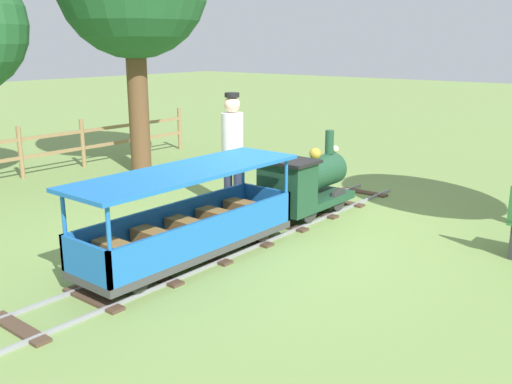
% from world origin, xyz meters
% --- Properties ---
extents(ground_plane, '(60.00, 60.00, 0.00)m').
position_xyz_m(ground_plane, '(0.00, 0.00, 0.00)').
color(ground_plane, '#75934C').
extents(track, '(0.76, 6.40, 0.04)m').
position_xyz_m(track, '(0.00, -0.36, 0.02)').
color(track, gray).
rests_on(track, ground_plane).
extents(locomotive, '(0.72, 1.45, 1.06)m').
position_xyz_m(locomotive, '(0.00, 0.84, 0.48)').
color(locomotive, '#1E472D').
rests_on(locomotive, ground_plane).
extents(passenger_car, '(0.82, 2.70, 0.97)m').
position_xyz_m(passenger_car, '(0.00, -1.26, 0.42)').
color(passenger_car, '#3F3F3F').
rests_on(passenger_car, ground_plane).
extents(conductor_person, '(0.30, 0.30, 1.62)m').
position_xyz_m(conductor_person, '(-1.00, 0.56, 0.96)').
color(conductor_person, '#282D47').
rests_on(conductor_person, ground_plane).
extents(fence_section, '(0.08, 7.48, 0.90)m').
position_xyz_m(fence_section, '(-5.04, -0.36, 0.48)').
color(fence_section, '#93754C').
rests_on(fence_section, ground_plane).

